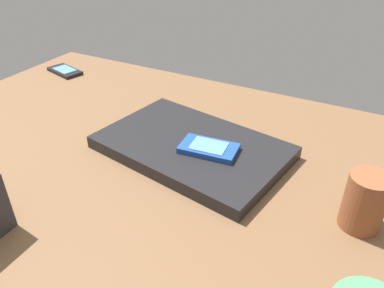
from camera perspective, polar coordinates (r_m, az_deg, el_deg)
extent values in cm
cube|color=brown|center=(74.18, -5.00, -3.24)|extent=(120.00, 80.00, 3.00)
cube|color=black|center=(74.27, 0.00, -0.48)|extent=(38.86, 28.30, 2.52)
cube|color=#1E479E|center=(70.67, 2.54, -0.66)|extent=(11.17, 7.12, 1.07)
cube|color=#5993E0|center=(70.35, 2.55, -0.24)|extent=(7.03, 5.38, 0.14)
cube|color=black|center=(118.79, -18.59, 10.37)|extent=(11.86, 8.02, 0.94)
cube|color=#5993E0|center=(118.61, -18.63, 10.61)|extent=(7.58, 5.81, 0.14)
cylinder|color=brown|center=(61.68, 24.54, -7.91)|extent=(6.09, 6.09, 9.09)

